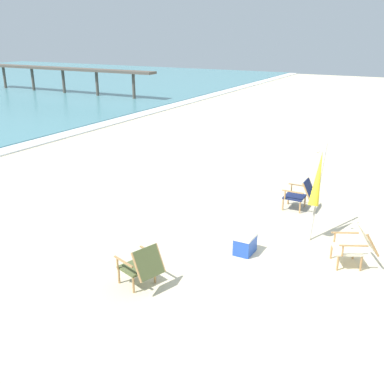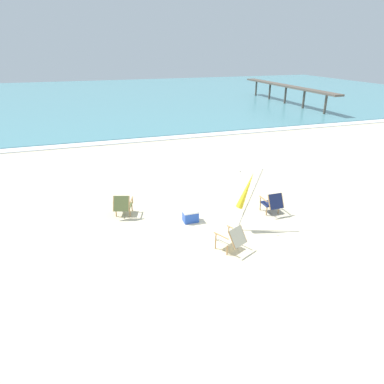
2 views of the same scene
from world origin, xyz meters
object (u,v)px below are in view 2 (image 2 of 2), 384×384
(umbrella_furled_yellow, at_px, (246,191))
(beach_chair_front_right, at_px, (123,205))
(beach_chair_mid_center, at_px, (232,238))
(beach_chair_back_left, at_px, (272,202))
(cooler_box, at_px, (191,216))

(umbrella_furled_yellow, bearing_deg, beach_chair_front_right, 149.10)
(beach_chair_mid_center, height_order, beach_chair_back_left, beach_chair_back_left)
(beach_chair_mid_center, distance_m, cooler_box, 2.12)
(umbrella_furled_yellow, distance_m, cooler_box, 2.08)
(umbrella_furled_yellow, bearing_deg, beach_chair_mid_center, -131.28)
(beach_chair_mid_center, bearing_deg, umbrella_furled_yellow, 48.72)
(cooler_box, bearing_deg, umbrella_furled_yellow, -34.59)
(beach_chair_front_right, bearing_deg, umbrella_furled_yellow, -30.90)
(beach_chair_back_left, xyz_separation_m, cooler_box, (-2.83, 0.34, -0.22))
(beach_chair_back_left, bearing_deg, cooler_box, 173.21)
(beach_chair_front_right, height_order, cooler_box, beach_chair_front_right)
(beach_chair_mid_center, xyz_separation_m, cooler_box, (-0.55, 2.04, -0.22))
(beach_chair_mid_center, height_order, cooler_box, beach_chair_mid_center)
(beach_chair_back_left, relative_size, cooler_box, 1.62)
(beach_chair_front_right, distance_m, beach_chair_mid_center, 4.06)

